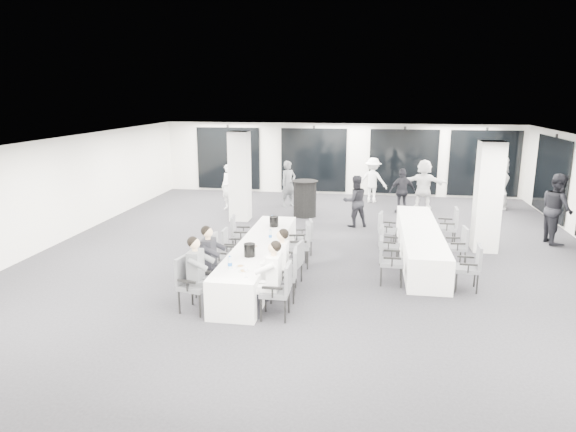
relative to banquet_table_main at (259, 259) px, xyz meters
name	(u,v)px	position (x,y,z in m)	size (l,w,h in m)	color
room	(356,193)	(1.99, 2.87, 1.01)	(14.04, 16.04, 2.84)	black
column_left	(240,176)	(-1.69, 4.96, 1.02)	(0.60, 0.60, 2.80)	silver
column_right	(488,197)	(5.31, 2.76, 1.02)	(0.60, 0.60, 2.80)	silver
banquet_table_main	(259,259)	(0.00, 0.00, 0.00)	(0.90, 5.00, 0.75)	white
banquet_table_side	(420,243)	(3.62, 1.86, 0.00)	(0.90, 5.00, 0.75)	white
cocktail_table	(305,198)	(0.27, 5.75, 0.22)	(0.85, 0.85, 1.18)	black
chair_main_left_near	(191,280)	(-0.84, -2.05, 0.22)	(0.63, 0.66, 1.04)	#4C4D53
chair_main_left_second	(204,270)	(-0.83, -1.29, 0.15)	(0.51, 0.55, 0.91)	#4C4D53
chair_main_left_mid	(219,253)	(-0.83, -0.25, 0.18)	(0.52, 0.57, 0.97)	#4C4D53
chair_main_left_fourth	(230,245)	(-0.83, 0.59, 0.12)	(0.45, 0.50, 0.87)	#4C4D53
chair_main_left_far	(239,233)	(-0.83, 1.44, 0.18)	(0.54, 0.59, 0.97)	#4C4D53
chair_main_right_near	(280,287)	(0.84, -2.10, 0.21)	(0.52, 0.59, 1.02)	#4C4D53
chair_main_right_second	(287,271)	(0.84, -1.27, 0.21)	(0.57, 0.62, 1.03)	#4C4D53
chair_main_right_mid	(294,260)	(0.83, -0.42, 0.16)	(0.55, 0.58, 0.94)	#4C4D53
chair_main_right_fourth	(301,242)	(0.84, 0.75, 0.22)	(0.62, 0.65, 1.04)	#4C4D53
chair_main_right_far	(306,235)	(0.82, 1.73, 0.12)	(0.52, 0.55, 0.86)	#4C4D53
chair_side_left_near	(388,258)	(2.78, -0.05, 0.19)	(0.51, 0.57, 1.00)	#4C4D53
chair_side_left_mid	(386,243)	(2.79, 1.28, 0.14)	(0.52, 0.55, 0.90)	#4C4D53
chair_side_left_far	(385,227)	(2.79, 2.74, 0.14)	(0.53, 0.56, 0.90)	#4C4D53
chair_side_right_near	(471,265)	(4.45, -0.16, 0.17)	(0.51, 0.57, 0.96)	#4C4D53
chair_side_right_mid	(459,244)	(4.45, 1.40, 0.15)	(0.50, 0.55, 0.93)	#4C4D53
chair_side_right_far	(450,224)	(4.46, 2.98, 0.22)	(0.54, 0.60, 1.04)	#4C4D53
seated_guest_a	(199,270)	(-0.67, -2.07, 0.44)	(0.50, 0.38, 1.44)	#55585C
seated_guest_b	(212,257)	(-0.67, -1.30, 0.44)	(0.50, 0.38, 1.44)	black
seated_guest_c	(270,274)	(0.67, -2.11, 0.44)	(0.50, 0.38, 1.44)	white
seated_guest_d	(279,260)	(0.67, -1.28, 0.44)	(0.50, 0.38, 1.44)	white
standing_guest_a	(288,181)	(-0.49, 7.15, 0.55)	(0.67, 0.54, 1.84)	#55585C
standing_guest_b	(355,198)	(1.94, 4.66, 0.51)	(0.86, 0.52, 1.77)	black
standing_guest_c	(373,177)	(2.45, 8.36, 0.56)	(1.21, 0.61, 1.87)	white
standing_guest_d	(402,188)	(3.43, 6.69, 0.49)	(1.01, 0.57, 1.72)	black
standing_guest_e	(501,180)	(6.81, 7.89, 0.66)	(0.99, 0.61, 2.06)	white
standing_guest_f	(424,181)	(4.20, 7.50, 0.61)	(1.81, 0.69, 1.97)	white
standing_guest_g	(228,184)	(-2.45, 6.28, 0.53)	(0.66, 0.53, 1.80)	white
standing_guest_h	(557,204)	(7.31, 3.76, 0.70)	(1.04, 0.63, 2.15)	black
ice_bucket_near	(250,250)	(0.02, -0.96, 0.51)	(0.23, 0.23, 0.26)	black
ice_bucket_far	(274,222)	(0.06, 1.44, 0.50)	(0.22, 0.22, 0.25)	black
water_bottle_a	(230,263)	(-0.16, -1.78, 0.50)	(0.08, 0.08, 0.25)	silver
water_bottle_b	(270,235)	(0.20, 0.26, 0.49)	(0.07, 0.07, 0.23)	silver
water_bottle_c	(272,219)	(-0.05, 1.77, 0.47)	(0.06, 0.06, 0.19)	silver
plate_a	(240,266)	(-0.01, -1.60, 0.39)	(0.19, 0.19, 0.03)	white
plate_b	(244,271)	(0.12, -1.86, 0.39)	(0.21, 0.21, 0.03)	white
plate_c	(254,246)	(-0.03, -0.30, 0.39)	(0.18, 0.18, 0.03)	white
wine_glass	(246,270)	(0.24, -2.16, 0.52)	(0.07, 0.07, 0.19)	silver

